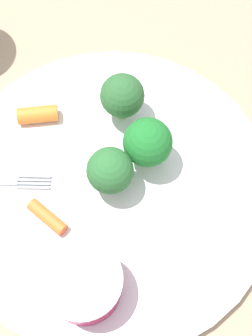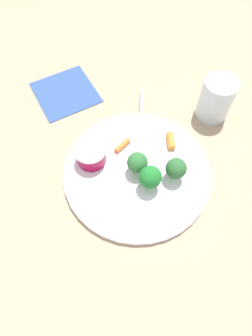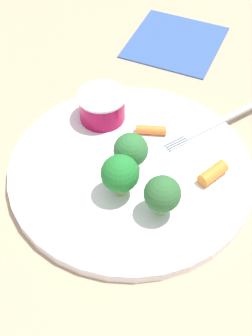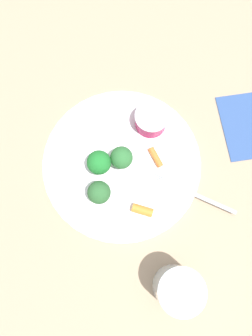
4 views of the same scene
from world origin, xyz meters
TOP-DOWN VIEW (x-y plane):
  - ground_plane at (0.00, 0.00)m, footprint 2.40×2.40m
  - plate at (0.00, 0.00)m, footprint 0.28×0.28m
  - sauce_cup at (-0.08, -0.05)m, footprint 0.06×0.06m
  - broccoli_floret_0 at (0.04, -0.01)m, footprint 0.04×0.04m
  - broccoli_floret_1 at (-0.00, 0.00)m, footprint 0.04×0.04m
  - broccoli_floret_2 at (0.06, 0.04)m, footprint 0.04×0.04m
  - carrot_stick_0 at (-0.06, 0.02)m, footprint 0.01×0.04m
  - carrot_stick_1 at (0.00, 0.09)m, footprint 0.04×0.03m
  - fork at (-0.09, 0.10)m, footprint 0.12×0.13m
  - napkin at (-0.27, 0.02)m, footprint 0.16×0.16m

SIDE VIEW (x-z plane):
  - ground_plane at x=0.00m, z-range 0.00..0.00m
  - napkin at x=-0.27m, z-range 0.00..0.00m
  - plate at x=0.00m, z-range 0.00..0.01m
  - fork at x=-0.09m, z-range 0.01..0.02m
  - carrot_stick_0 at x=-0.06m, z-range 0.01..0.02m
  - carrot_stick_1 at x=0.00m, z-range 0.01..0.03m
  - sauce_cup at x=-0.08m, z-range 0.01..0.05m
  - broccoli_floret_1 at x=0.00m, z-range 0.02..0.07m
  - broccoli_floret_2 at x=0.06m, z-range 0.02..0.07m
  - broccoli_floret_0 at x=0.04m, z-range 0.02..0.07m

